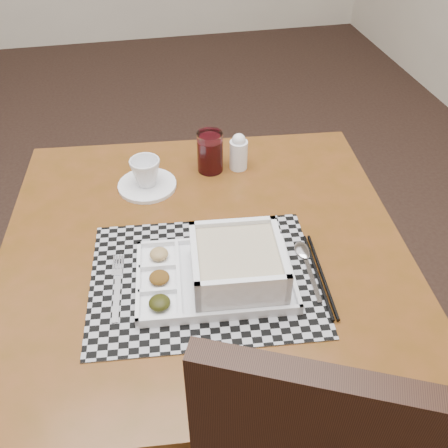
% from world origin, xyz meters
% --- Properties ---
extents(floor, '(5.00, 5.00, 0.00)m').
position_xyz_m(floor, '(0.00, 0.00, 0.00)').
color(floor, black).
rests_on(floor, ground).
extents(dining_table, '(0.98, 0.98, 0.68)m').
position_xyz_m(dining_table, '(0.71, -0.67, 0.61)').
color(dining_table, '#54350F').
rests_on(dining_table, ground).
extents(placemat, '(0.50, 0.41, 0.00)m').
position_xyz_m(placemat, '(0.69, -0.78, 0.68)').
color(placemat, '#A1A1A8').
rests_on(placemat, dining_table).
extents(serving_tray, '(0.34, 0.25, 0.09)m').
position_xyz_m(serving_tray, '(0.74, -0.80, 0.72)').
color(serving_tray, white).
rests_on(serving_tray, placemat).
extents(fork, '(0.03, 0.19, 0.00)m').
position_xyz_m(fork, '(0.51, -0.77, 0.68)').
color(fork, silver).
rests_on(fork, placemat).
extents(spoon, '(0.04, 0.18, 0.01)m').
position_xyz_m(spoon, '(0.92, -0.76, 0.68)').
color(spoon, silver).
rests_on(spoon, placemat).
extents(chopsticks, '(0.04, 0.24, 0.01)m').
position_xyz_m(chopsticks, '(0.93, -0.82, 0.68)').
color(chopsticks, black).
rests_on(chopsticks, placemat).
extents(saucer, '(0.15, 0.15, 0.01)m').
position_xyz_m(saucer, '(0.60, -0.43, 0.68)').
color(saucer, white).
rests_on(saucer, dining_table).
extents(cup, '(0.08, 0.08, 0.07)m').
position_xyz_m(cup, '(0.60, -0.43, 0.72)').
color(cup, white).
rests_on(cup, saucer).
extents(juice_glass, '(0.07, 0.07, 0.11)m').
position_xyz_m(juice_glass, '(0.78, -0.39, 0.73)').
color(juice_glass, white).
rests_on(juice_glass, dining_table).
extents(creamer_bottle, '(0.05, 0.05, 0.10)m').
position_xyz_m(creamer_bottle, '(0.85, -0.39, 0.73)').
color(creamer_bottle, white).
rests_on(creamer_bottle, dining_table).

